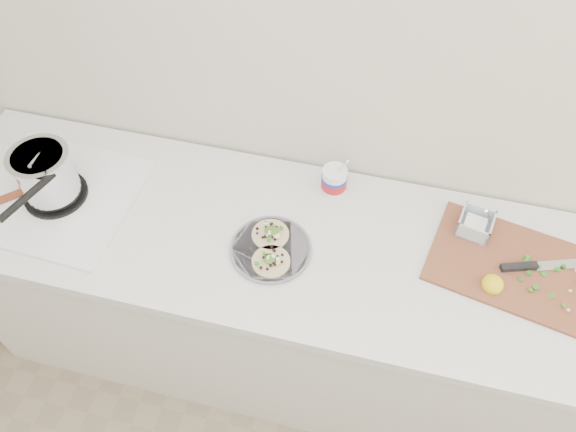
% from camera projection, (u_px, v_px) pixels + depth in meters
% --- Properties ---
extents(counter, '(2.44, 0.66, 0.90)m').
position_uv_depth(counter, '(297.00, 306.00, 2.12)').
color(counter, silver).
rests_on(counter, ground).
extents(stove, '(0.52, 0.49, 0.24)m').
position_uv_depth(stove, '(50.00, 182.00, 1.80)').
color(stove, silver).
rests_on(stove, counter).
extents(taco_plate, '(0.25, 0.25, 0.04)m').
position_uv_depth(taco_plate, '(271.00, 248.00, 1.72)').
color(taco_plate, slate).
rests_on(taco_plate, counter).
extents(tub, '(0.09, 0.09, 0.20)m').
position_uv_depth(tub, '(335.00, 179.00, 1.83)').
color(tub, white).
rests_on(tub, counter).
extents(cutboard, '(0.52, 0.41, 0.07)m').
position_uv_depth(cutboard, '(508.00, 259.00, 1.70)').
color(cutboard, brown).
rests_on(cutboard, counter).
extents(bacon_plate, '(0.24, 0.24, 0.02)m').
position_uv_depth(bacon_plate, '(10.00, 199.00, 1.85)').
color(bacon_plate, beige).
rests_on(bacon_plate, counter).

